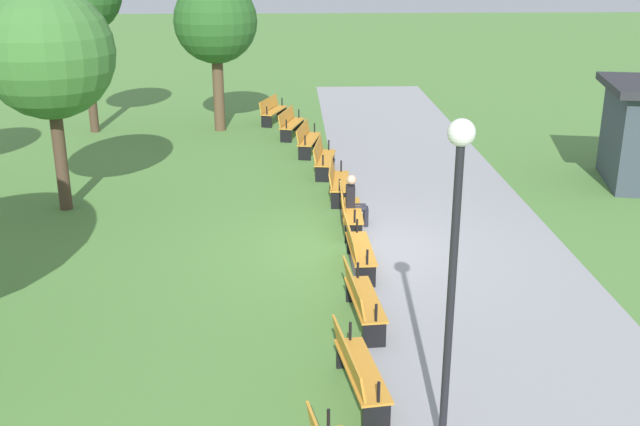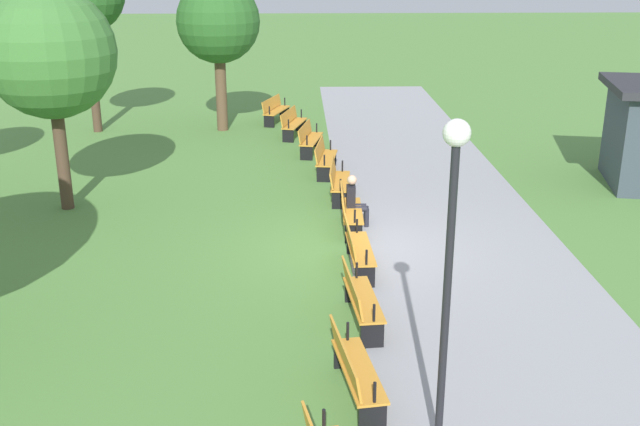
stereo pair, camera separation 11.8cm
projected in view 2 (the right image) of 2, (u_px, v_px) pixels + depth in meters
ground_plane at (356, 248)px, 16.02m from camera, size 120.00×120.00×0.00m
path_paving at (457, 247)px, 16.09m from camera, size 39.09×4.66×0.01m
bench_0 at (275, 110)px, 27.33m from camera, size 1.84×1.01×0.89m
bench_1 at (293, 123)px, 25.31m from camera, size 1.85×0.92×0.89m
bench_2 at (309, 138)px, 23.25m from camera, size 1.85×0.82×0.89m
bench_3 at (324, 157)px, 21.16m from camera, size 1.84×0.73×0.89m
bench_4 at (338, 180)px, 19.05m from camera, size 1.82×0.63×0.89m
bench_5 at (349, 210)px, 16.93m from camera, size 1.80×0.52×0.89m
bench_6 at (357, 247)px, 14.80m from camera, size 1.80×0.52×0.89m
bench_7 at (359, 298)px, 12.67m from camera, size 1.82×0.63×0.89m
bench_8 at (354, 369)px, 10.54m from camera, size 1.84×0.73×0.89m
person_seated at (355, 199)px, 17.12m from camera, size 0.33×0.52×1.20m
tree_2 at (50, 54)px, 17.24m from camera, size 3.03×3.03×5.27m
tree_3 at (218, 22)px, 25.14m from camera, size 2.80×2.80×5.11m
lamp_post at (451, 231)px, 8.71m from camera, size 0.32×0.32×4.27m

